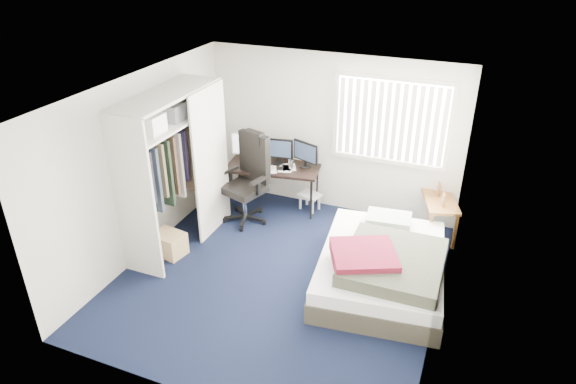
% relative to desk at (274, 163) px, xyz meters
% --- Properties ---
extents(ground, '(4.20, 4.20, 0.00)m').
position_rel_desk_xyz_m(ground, '(0.84, -1.76, -0.76)').
color(ground, black).
rests_on(ground, ground).
extents(room_shell, '(4.20, 4.20, 4.20)m').
position_rel_desk_xyz_m(room_shell, '(0.84, -1.76, 0.75)').
color(room_shell, silver).
rests_on(room_shell, ground).
extents(window_assembly, '(1.72, 0.09, 1.32)m').
position_rel_desk_xyz_m(window_assembly, '(1.74, 0.29, 0.84)').
color(window_assembly, white).
rests_on(window_assembly, ground).
extents(closet, '(0.64, 1.84, 2.22)m').
position_rel_desk_xyz_m(closet, '(-0.83, -1.49, 0.60)').
color(closet, beige).
rests_on(closet, ground).
extents(desk, '(1.55, 0.90, 1.18)m').
position_rel_desk_xyz_m(desk, '(0.00, 0.00, 0.00)').
color(desk, black).
rests_on(desk, ground).
extents(office_chair, '(0.83, 0.83, 1.41)m').
position_rel_desk_xyz_m(office_chair, '(-0.20, -0.53, -0.22)').
color(office_chair, black).
rests_on(office_chair, ground).
extents(footstool, '(0.40, 0.36, 0.27)m').
position_rel_desk_xyz_m(footstool, '(0.58, 0.09, -0.54)').
color(footstool, white).
rests_on(footstool, ground).
extents(nightstand, '(0.68, 0.96, 0.78)m').
position_rel_desk_xyz_m(nightstand, '(2.59, 0.09, -0.23)').
color(nightstand, brown).
rests_on(nightstand, ground).
extents(bed, '(1.77, 2.22, 0.67)m').
position_rel_desk_xyz_m(bed, '(2.11, -1.42, -0.47)').
color(bed, '#3A352A').
rests_on(bed, ground).
extents(pine_box, '(0.49, 0.40, 0.33)m').
position_rel_desk_xyz_m(pine_box, '(-0.81, -1.85, -0.59)').
color(pine_box, tan).
rests_on(pine_box, ground).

